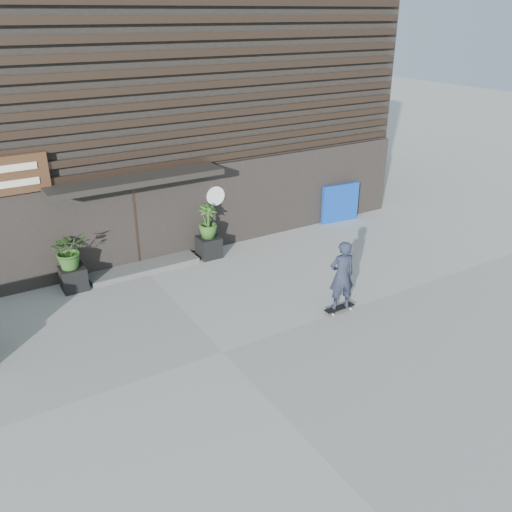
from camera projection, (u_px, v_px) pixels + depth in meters
ground at (223, 352)px, 11.06m from camera, size 80.00×80.00×0.00m
entrance_step at (144, 267)px, 14.62m from camera, size 3.00×0.80×0.12m
planter_pot_left at (73, 278)px, 13.46m from camera, size 0.60×0.60×0.60m
bamboo_left at (69, 250)px, 13.14m from camera, size 0.86×0.75×0.96m
planter_pot_right at (209, 247)px, 15.26m from camera, size 0.60×0.60×0.60m
bamboo_right at (208, 221)px, 14.93m from camera, size 0.54×0.54×0.96m
blue_tarp at (340, 203)px, 17.71m from camera, size 1.37×0.25×1.28m
building at (73, 94)px, 17.15m from camera, size 18.00×11.00×8.00m
skateboarder at (342, 276)px, 12.20m from camera, size 0.78×0.53×1.77m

